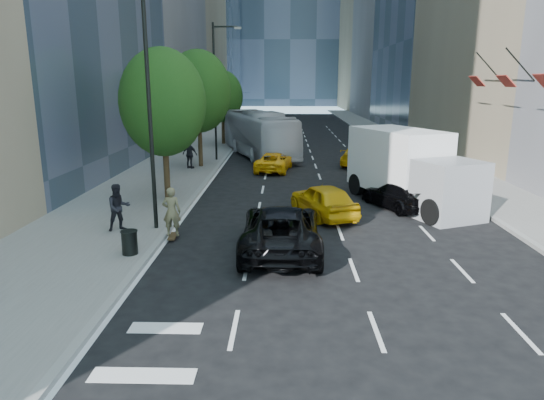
{
  "coord_description": "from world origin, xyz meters",
  "views": [
    {
      "loc": [
        -1.28,
        -14.85,
        5.94
      ],
      "look_at": [
        -1.74,
        2.95,
        1.6
      ],
      "focal_mm": 32.0,
      "sensor_mm": 36.0,
      "label": 1
    }
  ],
  "objects_px": {
    "city_bus": "(259,134)",
    "black_sedan_lincoln": "(281,229)",
    "box_truck": "(410,168)",
    "trash_can": "(130,243)",
    "skateboarder": "(172,215)",
    "black_sedan_mercedes": "(398,195)"
  },
  "relations": [
    {
      "from": "black_sedan_lincoln",
      "to": "box_truck",
      "type": "xyz_separation_m",
      "value": [
        6.25,
        6.93,
        1.03
      ]
    },
    {
      "from": "box_truck",
      "to": "trash_can",
      "type": "xyz_separation_m",
      "value": [
        -11.47,
        -7.85,
        -1.3
      ]
    },
    {
      "from": "black_sedan_lincoln",
      "to": "trash_can",
      "type": "xyz_separation_m",
      "value": [
        -5.22,
        -0.91,
        -0.28
      ]
    },
    {
      "from": "skateboarder",
      "to": "box_truck",
      "type": "height_order",
      "value": "box_truck"
    },
    {
      "from": "skateboarder",
      "to": "box_truck",
      "type": "distance_m",
      "value": 11.96
    },
    {
      "from": "black_sedan_mercedes",
      "to": "box_truck",
      "type": "distance_m",
      "value": 1.56
    },
    {
      "from": "skateboarder",
      "to": "city_bus",
      "type": "relative_size",
      "value": 0.15
    },
    {
      "from": "skateboarder",
      "to": "box_truck",
      "type": "xyz_separation_m",
      "value": [
        10.47,
        5.73,
        0.89
      ]
    },
    {
      "from": "black_sedan_lincoln",
      "to": "city_bus",
      "type": "xyz_separation_m",
      "value": [
        -2.04,
        23.41,
        0.99
      ]
    },
    {
      "from": "black_sedan_mercedes",
      "to": "city_bus",
      "type": "bearing_deg",
      "value": -88.52
    },
    {
      "from": "black_sedan_lincoln",
      "to": "box_truck",
      "type": "bearing_deg",
      "value": -131.66
    },
    {
      "from": "black_sedan_mercedes",
      "to": "box_truck",
      "type": "bearing_deg",
      "value": -154.92
    },
    {
      "from": "black_sedan_mercedes",
      "to": "trash_can",
      "type": "relative_size",
      "value": 5.54
    },
    {
      "from": "skateboarder",
      "to": "black_sedan_mercedes",
      "type": "distance_m",
      "value": 11.01
    },
    {
      "from": "city_bus",
      "to": "box_truck",
      "type": "height_order",
      "value": "box_truck"
    },
    {
      "from": "city_bus",
      "to": "trash_can",
      "type": "xyz_separation_m",
      "value": [
        -3.18,
        -24.33,
        -1.27
      ]
    },
    {
      "from": "city_bus",
      "to": "black_sedan_lincoln",
      "type": "bearing_deg",
      "value": -103.34
    },
    {
      "from": "skateboarder",
      "to": "city_bus",
      "type": "xyz_separation_m",
      "value": [
        2.18,
        22.2,
        0.85
      ]
    },
    {
      "from": "black_sedan_lincoln",
      "to": "city_bus",
      "type": "relative_size",
      "value": 0.46
    },
    {
      "from": "skateboarder",
      "to": "black_sedan_mercedes",
      "type": "relative_size",
      "value": 0.44
    },
    {
      "from": "skateboarder",
      "to": "trash_can",
      "type": "bearing_deg",
      "value": 62.32
    },
    {
      "from": "skateboarder",
      "to": "box_truck",
      "type": "relative_size",
      "value": 0.24
    }
  ]
}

